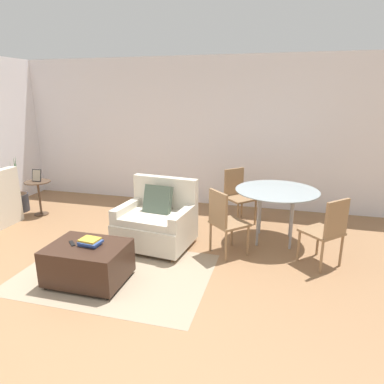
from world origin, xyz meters
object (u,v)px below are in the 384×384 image
Objects in this scene: book_stack at (90,242)px; picture_frame at (37,175)px; side_table at (39,191)px; tv_remote_secondary at (72,243)px; dining_chair_near_right at (328,228)px; tv_remote_primary at (87,240)px; dining_table at (277,195)px; dining_chair_near_left at (224,219)px; armchair at (157,222)px; ottoman at (88,262)px; dining_chair_far_left at (237,192)px; potted_plant at (17,199)px.

picture_frame is at bearing 139.61° from book_stack.
side_table is (-2.09, 1.77, -0.06)m from book_stack.
tv_remote_secondary is 0.22× the size of side_table.
tv_remote_secondary is at bearing -159.23° from dining_chair_near_right.
book_stack is 0.42× the size of side_table.
tv_remote_primary is 2.60m from side_table.
dining_chair_near_right is at bearing 19.32° from tv_remote_primary.
dining_table is 1.30× the size of dining_chair_near_left.
ottoman is (-0.41, -1.13, -0.11)m from armchair.
dining_chair_far_left reaches higher than dining_table.
dining_chair_near_right reaches higher than dining_table.
book_stack is 0.14m from tv_remote_primary.
ottoman is at bearing -59.44° from tv_remote_primary.
potted_plant reaches higher than tv_remote_secondary.
dining_table is at bearing 40.32° from ottoman.
side_table is 0.29m from picture_frame.
dining_chair_near_left is at bearing -11.87° from picture_frame.
tv_remote_primary is 0.15× the size of dining_chair_far_left.
tv_remote_primary is 0.17m from tv_remote_secondary.
dining_chair_near_left is at bearing -3.35° from armchair.
dining_chair_far_left is at bearing 135.00° from dining_chair_near_right.
dining_chair_near_left is (1.56, 1.08, 0.06)m from tv_remote_secondary.
picture_frame is 4.77m from dining_chair_near_right.
armchair is 1.75× the size of side_table.
dining_table is at bearing 135.00° from dining_chair_near_right.
dining_chair_near_left reaches higher than tv_remote_primary.
dining_chair_far_left is (1.56, 2.36, 0.06)m from tv_remote_secondary.
dining_table is (1.99, 1.69, 0.21)m from book_stack.
potted_plant reaches higher than picture_frame.
ottoman is 0.84× the size of potted_plant.
potted_plant is 0.88× the size of dining_table.
armchair is at bearing -128.32° from dining_chair_far_left.
picture_frame reaches higher than tv_remote_secondary.
picture_frame is at bearing 178.87° from dining_table.
side_table is at bearing 90.00° from picture_frame.
book_stack is at bearing 32.83° from ottoman.
side_table is at bearing 139.61° from book_stack.
dining_chair_near_right reaches higher than book_stack.
dining_chair_far_left is (0.00, 1.28, 0.00)m from dining_chair_near_left.
dining_table reaches higher than side_table.
ottoman is at bearing -41.18° from picture_frame.
book_stack is 1.94× the size of tv_remote_primary.
potted_plant reaches higher than dining_chair_far_left.
armchair is 0.91× the size of dining_table.
tv_remote_primary is 3.07m from potted_plant.
potted_plant is at bearing -172.80° from dining_chair_far_left.
dining_chair_near_left is at bearing 37.90° from ottoman.
armchair is 1.18m from book_stack.
dining_chair_near_right is at bearing -8.70° from picture_frame.
tv_remote_secondary is (-0.59, -1.14, 0.10)m from armchair.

